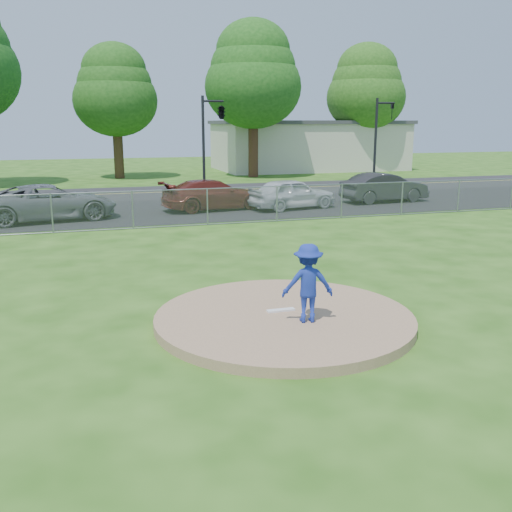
{
  "coord_description": "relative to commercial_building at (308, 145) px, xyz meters",
  "views": [
    {
      "loc": [
        -3.89,
        -10.64,
        4.09
      ],
      "look_at": [
        0.0,
        2.0,
        1.0
      ],
      "focal_mm": 40.0,
      "sensor_mm": 36.0,
      "label": 1
    }
  ],
  "objects": [
    {
      "name": "ground",
      "position": [
        -16.0,
        -28.0,
        -2.16
      ],
      "size": [
        120.0,
        120.0,
        0.0
      ],
      "primitive_type": "plane",
      "color": "#245111",
      "rests_on": "ground"
    },
    {
      "name": "pitchers_mound",
      "position": [
        -16.0,
        -38.0,
        -2.06
      ],
      "size": [
        5.4,
        5.4,
        0.2
      ],
      "primitive_type": "cylinder",
      "color": "#957151",
      "rests_on": "ground"
    },
    {
      "name": "pitching_rubber",
      "position": [
        -16.0,
        -37.8,
        -1.94
      ],
      "size": [
        0.6,
        0.15,
        0.04
      ],
      "primitive_type": "cube",
      "color": "white",
      "rests_on": "pitchers_mound"
    },
    {
      "name": "chain_link_fence",
      "position": [
        -16.0,
        -26.0,
        -1.41
      ],
      "size": [
        40.0,
        0.06,
        1.5
      ],
      "primitive_type": "cube",
      "color": "gray",
      "rests_on": "ground"
    },
    {
      "name": "parking_lot",
      "position": [
        -16.0,
        -21.5,
        -2.15
      ],
      "size": [
        50.0,
        8.0,
        0.01
      ],
      "primitive_type": "cube",
      "color": "black",
      "rests_on": "ground"
    },
    {
      "name": "street",
      "position": [
        -16.0,
        -14.0,
        -2.16
      ],
      "size": [
        60.0,
        7.0,
        0.01
      ],
      "primitive_type": "cube",
      "color": "black",
      "rests_on": "ground"
    },
    {
      "name": "commercial_building",
      "position": [
        0.0,
        0.0,
        0.0
      ],
      "size": [
        16.4,
        9.4,
        4.3
      ],
      "color": "beige",
      "rests_on": "ground"
    },
    {
      "name": "tree_center",
      "position": [
        -17.0,
        -4.0,
        4.31
      ],
      "size": [
        6.16,
        6.16,
        9.84
      ],
      "color": "#3B2615",
      "rests_on": "ground"
    },
    {
      "name": "tree_right",
      "position": [
        -7.0,
        -6.0,
        5.49
      ],
      "size": [
        7.28,
        7.28,
        11.63
      ],
      "color": "#3C2215",
      "rests_on": "ground"
    },
    {
      "name": "tree_far_right",
      "position": [
        4.0,
        -3.0,
        4.9
      ],
      "size": [
        6.72,
        6.72,
        10.74
      ],
      "color": "#392614",
      "rests_on": "ground"
    },
    {
      "name": "traffic_signal_center",
      "position": [
        -12.03,
        -16.0,
        2.45
      ],
      "size": [
        1.42,
        2.48,
        5.6
      ],
      "color": "black",
      "rests_on": "ground"
    },
    {
      "name": "traffic_signal_right",
      "position": [
        -1.76,
        -16.0,
        1.2
      ],
      "size": [
        1.28,
        0.2,
        5.6
      ],
      "color": "black",
      "rests_on": "ground"
    },
    {
      "name": "pitcher",
      "position": [
        -15.7,
        -38.54,
        -1.17
      ],
      "size": [
        1.12,
        0.79,
        1.59
      ],
      "primitive_type": "imported",
      "rotation": [
        0.0,
        0.0,
        2.93
      ],
      "color": "navy",
      "rests_on": "pitchers_mound"
    },
    {
      "name": "traffic_cone",
      "position": [
        -21.47,
        -22.46,
        -1.77
      ],
      "size": [
        0.39,
        0.39,
        0.76
      ],
      "primitive_type": "cone",
      "color": "red",
      "rests_on": "parking_lot"
    },
    {
      "name": "parked_car_gray",
      "position": [
        -21.19,
        -22.81,
        -1.38
      ],
      "size": [
        5.94,
        3.59,
        1.54
      ],
      "primitive_type": "imported",
      "rotation": [
        0.0,
        0.0,
        1.77
      ],
      "color": "slate",
      "rests_on": "parking_lot"
    },
    {
      "name": "parked_car_darkred",
      "position": [
        -13.82,
        -21.92,
        -1.43
      ],
      "size": [
        5.25,
        2.8,
        1.45
      ],
      "primitive_type": "imported",
      "rotation": [
        0.0,
        0.0,
        1.73
      ],
      "color": "maroon",
      "rests_on": "parking_lot"
    },
    {
      "name": "parked_car_pearl",
      "position": [
        -10.08,
        -22.7,
        -1.41
      ],
      "size": [
        4.62,
        2.63,
        1.48
      ],
      "primitive_type": "imported",
      "rotation": [
        0.0,
        0.0,
        1.78
      ],
      "color": "silver",
      "rests_on": "parking_lot"
    },
    {
      "name": "parked_car_charcoal",
      "position": [
        -4.53,
        -21.83,
        -1.39
      ],
      "size": [
        4.74,
        1.99,
        1.52
      ],
      "primitive_type": "imported",
      "rotation": [
        0.0,
        0.0,
        1.65
      ],
      "color": "#262628",
      "rests_on": "parking_lot"
    }
  ]
}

